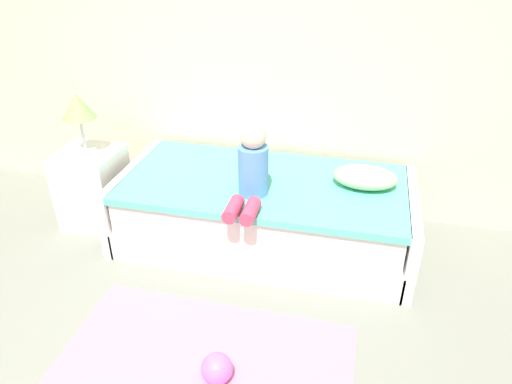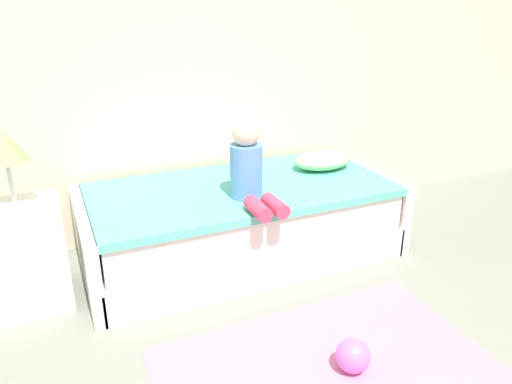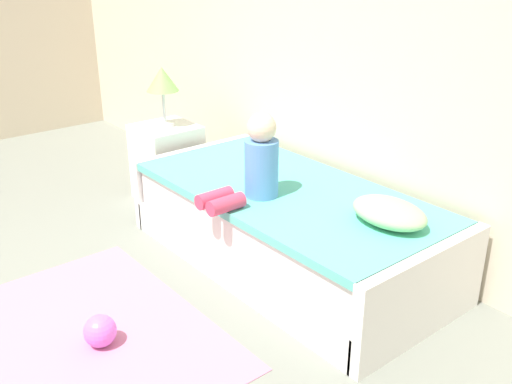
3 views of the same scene
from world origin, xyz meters
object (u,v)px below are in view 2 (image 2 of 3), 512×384
table_lamp (4,149)px  toy_ball (353,356)px  bed (241,221)px  child_figure (249,168)px  pillow (322,160)px  nightstand (25,256)px

table_lamp → toy_ball: table_lamp is taller
bed → child_figure: child_figure is taller
bed → pillow: (0.69, 0.10, 0.32)m
nightstand → toy_ball: (1.39, -1.25, -0.22)m
nightstand → table_lamp: table_lamp is taller
nightstand → child_figure: bearing=-8.0°
pillow → bed: bearing=-171.8°
child_figure → pillow: size_ratio=1.16×
bed → nightstand: nightstand is taller
child_figure → toy_ball: child_figure is taller
table_lamp → toy_ball: (1.39, -1.25, -0.85)m
nightstand → toy_ball: 1.88m
toy_ball → pillow: bearing=65.1°
table_lamp → pillow: table_lamp is taller
nightstand → pillow: 2.06m
pillow → toy_ball: (-0.65, -1.40, -0.48)m
table_lamp → child_figure: table_lamp is taller
bed → child_figure: size_ratio=4.14×
toy_ball → nightstand: bearing=138.0°
nightstand → pillow: (2.04, 0.14, 0.26)m
bed → pillow: pillow is taller
bed → child_figure: 0.51m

